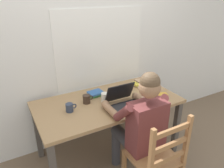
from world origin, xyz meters
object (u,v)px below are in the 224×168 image
(wooden_chair, at_px, (157,160))
(laptop, at_px, (124,101))
(desk, at_px, (108,107))
(coffee_mug_dark, at_px, (70,108))
(coffee_mug_white, at_px, (105,97))
(book_stack_main, at_px, (140,84))
(book_stack_side, at_px, (96,94))
(coffee_mug_spare, at_px, (87,99))
(computer_mouse, at_px, (152,101))
(seated_person, at_px, (140,123))
(landscape_photo_print, at_px, (162,94))

(wooden_chair, height_order, laptop, laptop)
(desk, bearing_deg, coffee_mug_dark, -178.35)
(coffee_mug_white, xyz_separation_m, coffee_mug_dark, (-0.41, -0.02, -0.01))
(book_stack_main, bearing_deg, desk, -164.06)
(coffee_mug_white, relative_size, book_stack_side, 0.68)
(laptop, distance_m, coffee_mug_white, 0.23)
(coffee_mug_white, xyz_separation_m, coffee_mug_spare, (-0.19, 0.07, -0.00))
(wooden_chair, distance_m, coffee_mug_spare, 0.95)
(desk, relative_size, computer_mouse, 15.91)
(wooden_chair, relative_size, laptop, 2.90)
(coffee_mug_white, height_order, coffee_mug_dark, coffee_mug_white)
(seated_person, relative_size, coffee_mug_spare, 10.58)
(landscape_photo_print, bearing_deg, computer_mouse, -135.27)
(laptop, distance_m, landscape_photo_print, 0.54)
(coffee_mug_spare, xyz_separation_m, book_stack_side, (0.16, 0.11, -0.02))
(book_stack_main, relative_size, book_stack_side, 1.08)
(seated_person, relative_size, book_stack_side, 7.11)
(computer_mouse, bearing_deg, landscape_photo_print, 23.88)
(desk, distance_m, seated_person, 0.50)
(desk, height_order, coffee_mug_dark, coffee_mug_dark)
(book_stack_side, bearing_deg, seated_person, -77.23)
(landscape_photo_print, bearing_deg, laptop, -157.67)
(wooden_chair, bearing_deg, landscape_photo_print, 47.33)
(desk, relative_size, landscape_photo_print, 12.24)
(seated_person, bearing_deg, book_stack_side, 102.77)
(seated_person, bearing_deg, landscape_photo_print, 30.08)
(coffee_mug_spare, bearing_deg, landscape_photo_print, -14.94)
(laptop, relative_size, coffee_mug_white, 2.73)
(desk, distance_m, computer_mouse, 0.50)
(coffee_mug_dark, bearing_deg, desk, 1.65)
(coffee_mug_spare, relative_size, book_stack_main, 0.62)
(desk, bearing_deg, computer_mouse, -33.88)
(laptop, relative_size, landscape_photo_print, 2.54)
(book_stack_side, bearing_deg, computer_mouse, -44.41)
(computer_mouse, relative_size, landscape_photo_print, 0.77)
(computer_mouse, xyz_separation_m, book_stack_side, (-0.46, 0.45, 0.01))
(laptop, distance_m, book_stack_side, 0.40)
(wooden_chair, height_order, coffee_mug_white, wooden_chair)
(desk, height_order, book_stack_main, book_stack_main)
(desk, distance_m, book_stack_main, 0.60)
(seated_person, distance_m, laptop, 0.32)
(coffee_mug_white, bearing_deg, book_stack_side, 98.40)
(laptop, height_order, landscape_photo_print, laptop)
(computer_mouse, relative_size, book_stack_main, 0.52)
(book_stack_main, distance_m, landscape_photo_print, 0.34)
(desk, xyz_separation_m, coffee_mug_dark, (-0.44, -0.01, 0.13))
(book_stack_side, bearing_deg, book_stack_main, -1.94)
(coffee_mug_dark, bearing_deg, landscape_photo_print, -7.82)
(laptop, xyz_separation_m, book_stack_side, (-0.17, 0.36, -0.02))
(desk, bearing_deg, laptop, -58.74)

